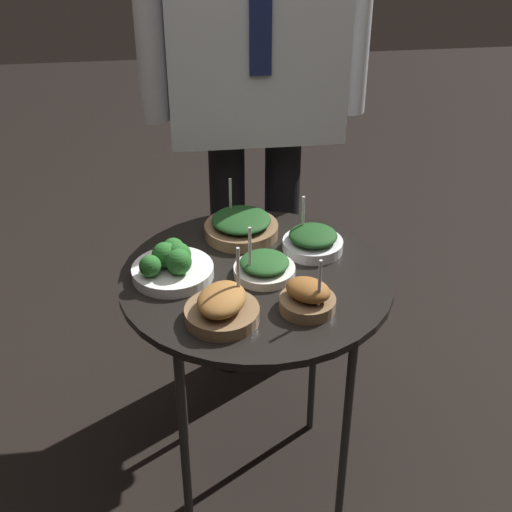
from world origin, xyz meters
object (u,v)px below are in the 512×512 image
Objects in this scene: bowl_roast_mid_left at (222,308)px; waiter_figure at (255,50)px; bowl_spinach_near_rim at (313,241)px; bowl_spinach_back_left at (241,226)px; bowl_broccoli_front_left at (172,265)px; serving_cart at (256,295)px; bowl_spinach_center at (264,267)px; bowl_roast_front_center at (308,298)px.

bowl_roast_mid_left is 0.10× the size of waiter_figure.
bowl_spinach_near_rim is 0.79× the size of bowl_spinach_back_left.
bowl_broccoli_front_left is 0.24m from bowl_spinach_back_left.
serving_cart is 4.33× the size of bowl_roast_mid_left.
bowl_roast_mid_left is 1.13× the size of bowl_spinach_center.
bowl_roast_mid_left is at bearing -102.57° from bowl_spinach_back_left.
bowl_roast_front_center is 0.18m from bowl_roast_mid_left.
bowl_broccoli_front_left is (-0.18, 0.02, 0.09)m from serving_cart.
bowl_roast_mid_left is at bearing -119.68° from serving_cart.
bowl_spinach_back_left is at bearing 43.75° from bowl_broccoli_front_left.
bowl_roast_front_center is at bearing -87.29° from waiter_figure.
bowl_roast_mid_left reaches higher than bowl_spinach_back_left.
bowl_spinach_back_left reaches higher than bowl_broccoli_front_left.
bowl_roast_front_center is at bearing 4.81° from bowl_roast_mid_left.
bowl_roast_mid_left is at bearing -60.78° from bowl_broccoli_front_left.
bowl_roast_front_center reaches higher than bowl_broccoli_front_left.
bowl_spinach_back_left reaches higher than bowl_spinach_near_rim.
bowl_broccoli_front_left is 1.32× the size of bowl_spinach_center.
waiter_figure reaches higher than serving_cart.
waiter_figure is at bearing 101.86° from bowl_spinach_near_rim.
bowl_roast_mid_left is (-0.09, -0.15, 0.08)m from serving_cart.
waiter_figure is (0.15, 0.65, 0.33)m from bowl_roast_mid_left.
bowl_spinach_near_rim is at bearing 76.47° from bowl_roast_front_center.
bowl_roast_front_center is 0.98× the size of bowl_spinach_center.
serving_cart is 0.20m from bowl_roast_mid_left.
bowl_spinach_near_rim is at bearing 46.49° from bowl_roast_mid_left.
bowl_spinach_center is (0.11, 0.15, -0.01)m from bowl_roast_mid_left.
bowl_spinach_near_rim is at bearing 32.08° from serving_cart.
bowl_roast_front_center is 0.15m from bowl_spinach_center.
bowl_spinach_center is 0.08× the size of waiter_figure.
bowl_spinach_back_left is (-0.01, 0.18, 0.08)m from serving_cart.
waiter_figure is at bearing 63.18° from bowl_broccoli_front_left.
bowl_roast_mid_left reaches higher than bowl_spinach_center.
bowl_spinach_back_left is 0.11× the size of waiter_figure.
serving_cart is 0.65m from waiter_figure.
waiter_figure is (0.04, 0.50, 0.34)m from bowl_spinach_center.
bowl_broccoli_front_left is 1.17× the size of bowl_roast_mid_left.
bowl_spinach_near_rim is (0.14, 0.09, 0.08)m from serving_cart.
serving_cart is 3.74× the size of bowl_spinach_back_left.
bowl_spinach_near_rim is 0.53m from waiter_figure.
waiter_figure is (-0.03, 0.63, 0.33)m from bowl_roast_front_center.
bowl_roast_front_center is at bearing -72.26° from bowl_spinach_back_left.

